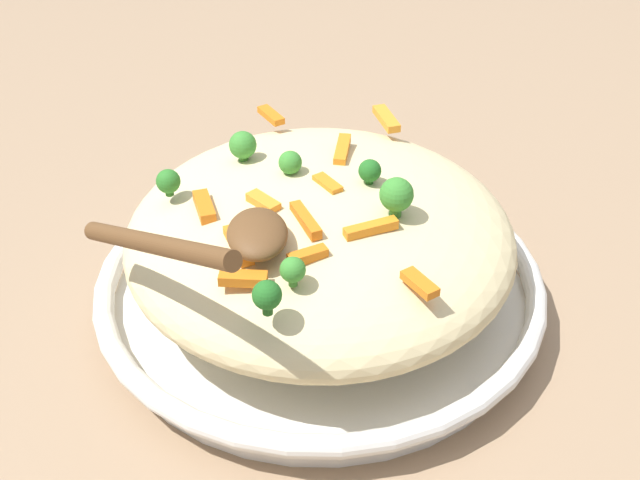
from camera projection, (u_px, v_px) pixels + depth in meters
ground_plane at (320, 307)px, 0.68m from camera, size 2.40×2.40×0.00m
serving_bowl at (320, 288)px, 0.67m from camera, size 0.34×0.34×0.04m
pasta_mound at (320, 236)px, 0.64m from camera, size 0.30×0.29×0.08m
carrot_piece_0 at (371, 228)px, 0.58m from camera, size 0.02×0.04×0.01m
carrot_piece_1 at (306, 220)px, 0.58m from camera, size 0.04×0.02×0.01m
carrot_piece_2 at (308, 256)px, 0.56m from camera, size 0.02×0.03×0.01m
carrot_piece_3 at (342, 150)px, 0.66m from camera, size 0.04×0.02×0.01m
carrot_piece_4 at (328, 185)px, 0.62m from camera, size 0.03×0.02×0.01m
carrot_piece_5 at (271, 115)px, 0.72m from camera, size 0.03×0.02×0.01m
carrot_piece_6 at (263, 202)px, 0.60m from camera, size 0.03×0.02×0.01m
carrot_piece_7 at (386, 119)px, 0.71m from camera, size 0.04×0.02×0.01m
carrot_piece_8 at (238, 245)px, 0.57m from camera, size 0.04×0.02×0.01m
carrot_piece_9 at (204, 207)px, 0.60m from camera, size 0.04×0.02×0.01m
carrot_piece_10 at (420, 283)px, 0.54m from camera, size 0.03×0.02×0.01m
carrot_piece_11 at (243, 278)px, 0.54m from camera, size 0.01×0.03×0.01m
broccoli_floret_0 at (243, 145)px, 0.65m from camera, size 0.02×0.02×0.03m
broccoli_floret_1 at (396, 195)px, 0.58m from camera, size 0.02×0.02×0.03m
broccoli_floret_2 at (290, 163)px, 0.63m from camera, size 0.02×0.02×0.02m
broccoli_floret_3 at (293, 270)px, 0.53m from camera, size 0.02×0.02×0.02m
broccoli_floret_4 at (267, 296)px, 0.51m from camera, size 0.02×0.02×0.02m
broccoli_floret_5 at (370, 171)px, 0.62m from camera, size 0.02×0.02×0.02m
broccoli_floret_6 at (168, 182)px, 0.62m from camera, size 0.02×0.02×0.02m
serving_spoon at (222, 237)px, 0.54m from camera, size 0.14×0.13×0.07m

